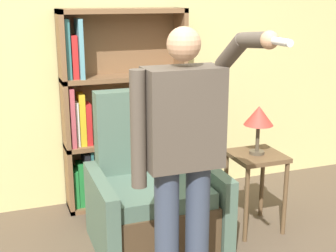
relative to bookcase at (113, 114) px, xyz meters
name	(u,v)px	position (x,y,z in m)	size (l,w,h in m)	color
wall_back	(119,52)	(0.11, 0.16, 0.53)	(8.00, 0.06, 2.80)	#DBCC84
bookcase	(113,114)	(0.00, 0.00, 0.00)	(1.11, 0.28, 1.79)	brown
armchair	(154,197)	(0.12, -0.80, -0.50)	(0.97, 0.81, 1.19)	#4C3823
person_standing	(183,154)	(0.04, -1.61, 0.14)	(0.60, 0.78, 1.74)	#384256
side_table	(256,169)	(0.97, -0.90, -0.34)	(0.41, 0.41, 0.66)	brown
table_lamp	(259,118)	(0.97, -0.90, 0.10)	(0.24, 0.24, 0.40)	#4C4233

